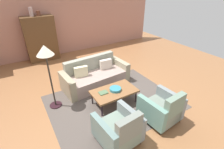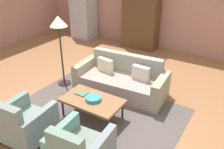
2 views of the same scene
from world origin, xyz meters
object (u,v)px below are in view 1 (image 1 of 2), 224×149
at_px(armchair_right, 163,110).
at_px(vase_round, 38,13).
at_px(cabinet, 41,39).
at_px(floor_lamp, 46,56).
at_px(couch, 95,76).
at_px(coffee_table, 114,92).
at_px(book_stack, 103,93).
at_px(fruit_bowl, 115,89).
at_px(armchair_left, 120,130).
at_px(vase_tall, 31,12).

xyz_separation_m(armchair_right, vase_round, (-1.49, 5.27, 1.55)).
distance_m(cabinet, floor_lamp, 3.45).
distance_m(couch, vase_round, 3.44).
height_order(coffee_table, book_stack, book_stack).
bearing_deg(fruit_bowl, coffee_table, 180.00).
relative_size(vase_round, floor_lamp, 0.11).
distance_m(armchair_left, armchair_right, 1.20).
height_order(book_stack, vase_tall, vase_tall).
bearing_deg(armchair_left, cabinet, 89.50).
bearing_deg(couch, coffee_table, 85.96).
height_order(couch, fruit_bowl, couch).
bearing_deg(armchair_right, cabinet, 102.09).
bearing_deg(cabinet, armchair_left, -85.77).
xyz_separation_m(armchair_left, vase_round, (-0.29, 5.27, 1.55)).
bearing_deg(vase_tall, armchair_right, -71.72).
height_order(fruit_bowl, cabinet, cabinet).
bearing_deg(fruit_bowl, book_stack, 170.86).
bearing_deg(floor_lamp, armchair_right, -43.15).
height_order(armchair_left, floor_lamp, floor_lamp).
bearing_deg(couch, vase_tall, -73.21).
bearing_deg(vase_round, vase_tall, 180.00).
distance_m(armchair_left, vase_round, 5.50).
bearing_deg(cabinet, vase_round, -2.71).
bearing_deg(armchair_left, vase_round, 88.42).
bearing_deg(book_stack, fruit_bowl, -9.14).
xyz_separation_m(couch, coffee_table, (0.01, -1.19, 0.09)).
bearing_deg(coffee_table, book_stack, 169.85).
relative_size(coffee_table, armchair_left, 1.36).
bearing_deg(cabinet, vase_tall, -178.19).
distance_m(couch, cabinet, 3.14).
xyz_separation_m(armchair_right, book_stack, (-0.91, 1.22, 0.08)).
bearing_deg(floor_lamp, cabinet, 82.67).
relative_size(couch, fruit_bowl, 6.99).
xyz_separation_m(couch, vase_tall, (-1.13, 2.92, 1.68)).
bearing_deg(armchair_right, armchair_left, 175.31).
height_order(coffee_table, fruit_bowl, fruit_bowl).
xyz_separation_m(book_stack, vase_round, (-0.58, 4.05, 1.47)).
height_order(book_stack, vase_round, vase_round).
relative_size(armchair_right, floor_lamp, 0.51).
relative_size(armchair_left, vase_tall, 2.63).
distance_m(armchair_right, fruit_bowl, 1.30).
relative_size(armchair_left, vase_round, 4.66).
bearing_deg(cabinet, fruit_bowl, -76.07).
height_order(armchair_right, vase_round, vase_round).
bearing_deg(vase_tall, armchair_left, -84.15).
bearing_deg(cabinet, book_stack, -80.46).
bearing_deg(vase_tall, couch, -68.85).
bearing_deg(vase_round, book_stack, -81.83).
bearing_deg(vase_round, couch, -73.24).
bearing_deg(cabinet, couch, -71.48).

